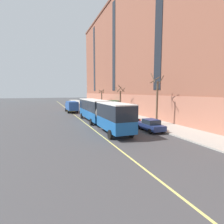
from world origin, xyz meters
name	(u,v)px	position (x,y,z in m)	size (l,w,h in m)	color
ground_plane	(93,124)	(0.00, 0.00, 0.00)	(260.00, 260.00, 0.00)	#424244
sidewalk	(136,118)	(9.27, 3.00, 0.07)	(4.94, 160.00, 0.15)	#ADA89E
apartment_facade	(186,32)	(17.72, 0.00, 15.82)	(15.20, 110.00, 31.67)	#935642
city_bus	(100,111)	(0.84, -1.08, 2.15)	(2.85, 18.94, 3.73)	#19569E
parked_car_black_0	(128,118)	(5.62, -0.99, 0.78)	(2.14, 4.48, 1.56)	black
parked_car_champagne_1	(86,105)	(5.62, 30.44, 0.79)	(2.15, 4.85, 1.56)	#BCAD89
parked_car_navy_2	(150,125)	(5.74, -7.23, 0.78)	(2.05, 4.51, 1.56)	navy
parked_car_red_4	(100,110)	(5.45, 14.01, 0.78)	(1.96, 4.46, 1.56)	#B21E19
parked_car_darkgray_5	(91,107)	(5.65, 23.04, 0.78)	(1.93, 4.40, 1.56)	#4C4C51
box_truck	(72,106)	(-0.79, 17.04, 1.59)	(2.45, 7.41, 2.72)	#285199
taxi_cab	(71,109)	(-0.84, 18.06, 0.78)	(2.06, 4.50, 1.56)	yellow
street_tree_mid_block	(157,100)	(8.85, -4.11, 3.88)	(1.82, 1.73, 7.72)	brown
street_tree_far_uptown	(120,100)	(8.85, 9.50, 3.32)	(1.86, 1.83, 6.35)	brown
street_tree_far_downtown	(102,98)	(8.86, 23.20, 3.11)	(1.98, 1.86, 5.61)	brown
fire_hydrant	(140,120)	(7.30, -1.94, 0.49)	(0.42, 0.24, 0.72)	red
lane_centerline	(83,122)	(-0.86, 3.00, 0.00)	(0.16, 140.00, 0.01)	#E0D66B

